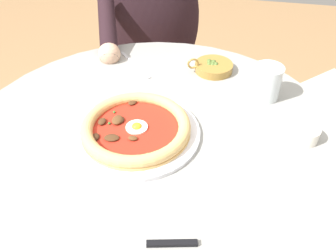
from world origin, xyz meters
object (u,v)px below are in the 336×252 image
object	(u,v)px
steak_knife	(153,244)
diner_person	(152,65)
olive_pan	(213,67)
pizza_on_plate	(136,129)
water_glass	(266,84)
cafe_chair_diner	(152,48)
ramekin_capers	(305,133)
fork_utensil	(135,64)
dining_table	(155,185)

from	to	relation	value
steak_knife	diner_person	bearing A→B (deg)	14.10
steak_knife	olive_pan	world-z (taller)	olive_pan
pizza_on_plate	water_glass	world-z (taller)	water_glass
steak_knife	cafe_chair_diner	world-z (taller)	cafe_chair_diner
ramekin_capers	fork_utensil	xyz separation A→B (m)	(0.25, 0.48, -0.02)
ramekin_capers	pizza_on_plate	bearing A→B (deg)	98.89
pizza_on_plate	steak_knife	distance (m)	0.29
steak_knife	cafe_chair_diner	bearing A→B (deg)	14.05
steak_knife	fork_utensil	distance (m)	0.61
dining_table	diner_person	distance (m)	0.66
pizza_on_plate	cafe_chair_diner	bearing A→B (deg)	11.51
water_glass	ramekin_capers	xyz separation A→B (m)	(-0.16, -0.09, -0.02)
pizza_on_plate	water_glass	distance (m)	0.37
dining_table	cafe_chair_diner	bearing A→B (deg)	14.35
water_glass	fork_utensil	distance (m)	0.40
diner_person	dining_table	bearing A→B (deg)	-165.51
steak_knife	pizza_on_plate	bearing A→B (deg)	21.19
pizza_on_plate	cafe_chair_diner	xyz separation A→B (m)	(0.80, 0.16, -0.22)
water_glass	fork_utensil	xyz separation A→B (m)	(0.09, 0.39, -0.04)
water_glass	olive_pan	xyz separation A→B (m)	(0.11, 0.15, -0.03)
pizza_on_plate	ramekin_capers	bearing A→B (deg)	-81.11
pizza_on_plate	water_glass	bearing A→B (deg)	-53.78
dining_table	diner_person	world-z (taller)	diner_person
fork_utensil	olive_pan	bearing A→B (deg)	-86.41
ramekin_capers	olive_pan	size ratio (longest dim) A/B	0.47
water_glass	ramekin_capers	bearing A→B (deg)	-150.14
dining_table	fork_utensil	xyz separation A→B (m)	(0.29, 0.13, 0.19)
water_glass	steak_knife	bearing A→B (deg)	158.68
pizza_on_plate	steak_knife	size ratio (longest dim) A/B	1.37
dining_table	water_glass	world-z (taller)	water_glass
olive_pan	cafe_chair_diner	xyz separation A→B (m)	(0.48, 0.31, -0.22)
dining_table	pizza_on_plate	bearing A→B (deg)	109.56
pizza_on_plate	fork_utensil	xyz separation A→B (m)	(0.31, 0.09, -0.02)
water_glass	diner_person	distance (m)	0.65
olive_pan	cafe_chair_diner	world-z (taller)	cafe_chair_diner
water_glass	olive_pan	world-z (taller)	water_glass
ramekin_capers	steak_knife	bearing A→B (deg)	139.82
pizza_on_plate	olive_pan	size ratio (longest dim) A/B	2.27
ramekin_capers	fork_utensil	world-z (taller)	ramekin_capers
dining_table	fork_utensil	world-z (taller)	fork_utensil
dining_table	pizza_on_plate	xyz separation A→B (m)	(-0.01, 0.04, 0.21)
dining_table	ramekin_capers	xyz separation A→B (m)	(0.05, -0.35, 0.21)
ramekin_capers	cafe_chair_diner	size ratio (longest dim) A/B	0.07
water_glass	diner_person	xyz separation A→B (m)	(0.44, 0.42, -0.24)
dining_table	steak_knife	size ratio (longest dim) A/B	4.24
dining_table	olive_pan	size ratio (longest dim) A/B	7.03
pizza_on_plate	diner_person	distance (m)	0.70
olive_pan	cafe_chair_diner	bearing A→B (deg)	33.11
olive_pan	diner_person	world-z (taller)	diner_person
dining_table	cafe_chair_diner	distance (m)	0.81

